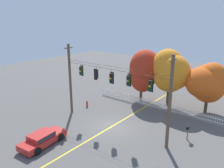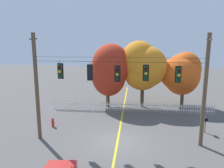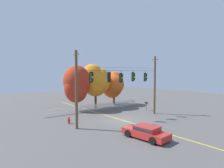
# 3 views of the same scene
# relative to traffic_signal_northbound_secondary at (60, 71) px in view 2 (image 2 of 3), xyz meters

# --- Properties ---
(ground) EXTENTS (80.00, 80.00, 0.00)m
(ground) POSITION_rel_traffic_signal_northbound_secondary_xyz_m (4.18, -0.01, -5.26)
(ground) COLOR #565451
(lane_centerline_stripe) EXTENTS (0.16, 36.00, 0.01)m
(lane_centerline_stripe) POSITION_rel_traffic_signal_northbound_secondary_xyz_m (4.18, -0.01, -5.25)
(lane_centerline_stripe) COLOR gold
(lane_centerline_stripe) RESTS_ON ground
(signal_support_span) EXTENTS (12.30, 1.10, 8.00)m
(signal_support_span) POSITION_rel_traffic_signal_northbound_secondary_xyz_m (4.18, -0.01, -1.18)
(signal_support_span) COLOR brown
(signal_support_span) RESTS_ON ground
(traffic_signal_northbound_secondary) EXTENTS (0.43, 0.38, 1.31)m
(traffic_signal_northbound_secondary) POSITION_rel_traffic_signal_northbound_secondary_xyz_m (0.00, 0.00, 0.00)
(traffic_signal_northbound_secondary) COLOR black
(traffic_signal_southbound_primary) EXTENTS (0.43, 0.38, 1.34)m
(traffic_signal_southbound_primary) POSITION_rel_traffic_signal_northbound_secondary_xyz_m (2.22, -0.02, -0.03)
(traffic_signal_southbound_primary) COLOR black
(traffic_signal_westbound_side) EXTENTS (0.43, 0.38, 1.45)m
(traffic_signal_westbound_side) POSITION_rel_traffic_signal_northbound_secondary_xyz_m (4.14, 0.00, -0.13)
(traffic_signal_westbound_side) COLOR black
(traffic_signal_northbound_primary) EXTENTS (0.43, 0.38, 1.34)m
(traffic_signal_northbound_primary) POSITION_rel_traffic_signal_northbound_secondary_xyz_m (6.13, 0.00, -0.03)
(traffic_signal_northbound_primary) COLOR black
(traffic_signal_eastbound_side) EXTENTS (0.43, 0.38, 1.41)m
(traffic_signal_eastbound_side) POSITION_rel_traffic_signal_northbound_secondary_xyz_m (8.36, 0.00, -0.10)
(traffic_signal_eastbound_side) COLOR black
(white_picket_fence) EXTENTS (16.34, 0.06, 1.00)m
(white_picket_fence) POSITION_rel_traffic_signal_northbound_secondary_xyz_m (5.09, 6.99, -4.75)
(white_picket_fence) COLOR white
(white_picket_fence) RESTS_ON ground
(autumn_maple_near_fence) EXTENTS (4.13, 3.93, 6.84)m
(autumn_maple_near_fence) POSITION_rel_traffic_signal_northbound_secondary_xyz_m (2.61, 8.66, -1.23)
(autumn_maple_near_fence) COLOR brown
(autumn_maple_near_fence) RESTS_ON ground
(autumn_maple_mid) EXTENTS (4.95, 3.96, 7.13)m
(autumn_maple_mid) POSITION_rel_traffic_signal_northbound_secondary_xyz_m (6.16, 8.92, -0.85)
(autumn_maple_mid) COLOR #473828
(autumn_maple_mid) RESTS_ON ground
(autumn_oak_far_east) EXTENTS (4.45, 4.26, 5.94)m
(autumn_oak_far_east) POSITION_rel_traffic_signal_northbound_secondary_xyz_m (10.38, 9.75, -1.59)
(autumn_oak_far_east) COLOR #473828
(autumn_oak_far_east) RESTS_ON ground
(fire_hydrant) EXTENTS (0.38, 0.22, 0.78)m
(fire_hydrant) POSITION_rel_traffic_signal_northbound_secondary_xyz_m (-1.61, 2.32, -4.87)
(fire_hydrant) COLOR red
(fire_hydrant) RESTS_ON ground
(roadside_mailbox) EXTENTS (0.25, 0.44, 1.33)m
(roadside_mailbox) POSITION_rel_traffic_signal_northbound_secondary_xyz_m (11.12, 2.36, -4.17)
(roadside_mailbox) COLOR brown
(roadside_mailbox) RESTS_ON ground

